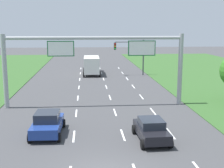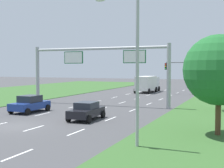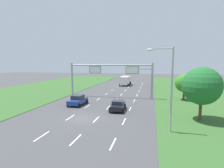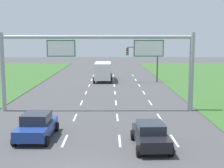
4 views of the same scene
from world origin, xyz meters
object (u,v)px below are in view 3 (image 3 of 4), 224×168
Objects in this scene: car_near_red at (118,105)px; street_lamp at (168,82)px; box_truck at (126,80)px; roadside_tree_mid at (184,83)px; traffic_light_mast at (145,74)px; sign_gantry at (111,74)px; car_lead_silver at (78,100)px; roadside_tree_near at (202,86)px.

car_near_red is 10.42m from street_lamp.
box_truck is at bearing 104.75° from street_lamp.
roadside_tree_mid is (10.76, 9.87, 2.47)m from car_near_red.
traffic_light_mast is at bearing -15.11° from box_truck.
sign_gantry reaches higher than traffic_light_mast.
box_truck is 24.99m from roadside_tree_mid.
car_near_red is at bearing -12.36° from car_lead_silver.
car_lead_silver is at bearing -155.79° from roadside_tree_mid.
roadside_tree_near is at bearing 48.12° from street_lamp.
car_near_red is 14.81m from roadside_tree_mid.
box_truck is 38.81m from street_lamp.
roadside_tree_near is (17.85, -4.04, 3.41)m from car_lead_silver.
roadside_tree_near is at bearing -11.02° from car_lead_silver.
car_lead_silver is at bearing -110.37° from traffic_light_mast.
street_lamp reaches higher than traffic_light_mast.
roadside_tree_mid is at bearing 25.95° from car_lead_silver.
car_near_red is 0.63× the size of roadside_tree_near.
roadside_tree_near reaches higher than traffic_light_mast.
car_lead_silver reaches higher than car_near_red.
sign_gantry reaches higher than roadside_tree_near.
car_lead_silver is 9.60m from sign_gantry.
car_near_red is at bearing -95.53° from traffic_light_mast.
car_near_red is 28.91m from traffic_light_mast.
sign_gantry is 2.64× the size of roadside_tree_near.
street_lamp is at bearing -31.30° from car_lead_silver.
traffic_light_mast reaches higher than car_near_red.
street_lamp is at bearing -104.53° from roadside_tree_mid.
traffic_light_mast is 31.85m from roadside_tree_near.
street_lamp is 1.30× the size of roadside_tree_near.
box_truck is at bearing 113.43° from roadside_tree_near.
street_lamp reaches higher than car_near_red.
box_truck is (-3.46, 30.36, 0.83)m from car_near_red.
street_lamp is (3.61, -35.63, 1.21)m from traffic_light_mast.
car_lead_silver is 0.54× the size of box_truck.
street_lamp is at bearing -84.21° from traffic_light_mast.
roadside_tree_near is 12.15m from roadside_tree_mid.
car_lead_silver is 18.62m from roadside_tree_near.
box_truck is at bearing 94.39° from car_near_red.
box_truck is 1.23× the size of roadside_tree_near.
traffic_light_mast is 0.66× the size of street_lamp.
box_truck is 0.94× the size of street_lamp.
sign_gantry is at bearing -108.04° from traffic_light_mast.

